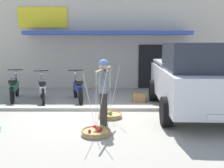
% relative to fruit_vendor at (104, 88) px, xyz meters
% --- Properties ---
extents(ground_plane, '(90.00, 90.00, 0.00)m').
position_rel_fruit_vendor_xyz_m(ground_plane, '(-0.39, 0.80, -0.98)').
color(ground_plane, '#9E998C').
extents(sidewalk_curb, '(20.00, 0.24, 0.10)m').
position_rel_fruit_vendor_xyz_m(sidewalk_curb, '(-0.39, 1.50, -0.93)').
color(sidewalk_curb, '#BAB4A5').
rests_on(sidewalk_curb, ground).
extents(fruit_vendor, '(0.35, 1.42, 1.70)m').
position_rel_fruit_vendor_xyz_m(fruit_vendor, '(0.00, 0.00, 0.00)').
color(fruit_vendor, '#2D2823').
rests_on(fruit_vendor, ground).
extents(fruit_basket_left_side, '(0.69, 0.69, 1.45)m').
position_rel_fruit_vendor_xyz_m(fruit_basket_left_side, '(0.15, 0.71, -0.90)').
color(fruit_basket_left_side, tan).
rests_on(fruit_basket_left_side, ground).
extents(fruit_basket_right_side, '(0.69, 0.69, 1.45)m').
position_rel_fruit_vendor_xyz_m(fruit_basket_right_side, '(-0.15, -0.70, -0.90)').
color(fruit_basket_right_side, tan).
rests_on(fruit_basket_right_side, ground).
extents(motorcycle_nearest_shop, '(0.61, 1.79, 1.09)m').
position_rel_fruit_vendor_xyz_m(motorcycle_nearest_shop, '(-3.40, 2.96, -0.52)').
color(motorcycle_nearest_shop, black).
rests_on(motorcycle_nearest_shop, ground).
extents(motorcycle_second_in_row, '(0.71, 1.76, 1.09)m').
position_rel_fruit_vendor_xyz_m(motorcycle_second_in_row, '(-2.29, 2.64, -0.52)').
color(motorcycle_second_in_row, black).
rests_on(motorcycle_second_in_row, ground).
extents(motorcycle_third_in_row, '(0.69, 1.77, 1.09)m').
position_rel_fruit_vendor_xyz_m(motorcycle_third_in_row, '(-1.04, 2.81, -0.52)').
color(motorcycle_third_in_row, black).
rests_on(motorcycle_third_in_row, ground).
extents(parked_truck, '(2.29, 4.77, 2.10)m').
position_rel_fruit_vendor_xyz_m(parked_truck, '(2.59, 1.24, 0.06)').
color(parked_truck, silver).
rests_on(parked_truck, ground).
extents(storefront_building, '(13.00, 6.00, 4.20)m').
position_rel_fruit_vendor_xyz_m(storefront_building, '(-0.00, 8.04, 1.13)').
color(storefront_building, beige).
rests_on(storefront_building, ground).
extents(wooden_crate, '(0.44, 0.36, 0.32)m').
position_rel_fruit_vendor_xyz_m(wooden_crate, '(1.15, 2.68, -0.82)').
color(wooden_crate, olive).
rests_on(wooden_crate, ground).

